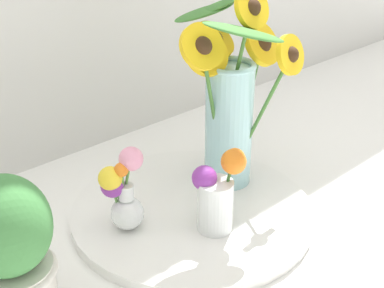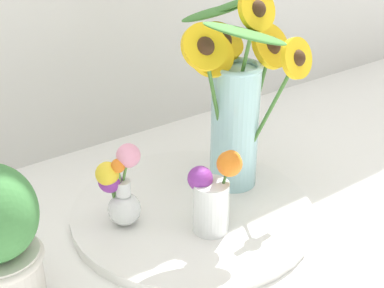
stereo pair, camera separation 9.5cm
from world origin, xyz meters
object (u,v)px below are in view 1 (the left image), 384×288
object	(u,v)px
vase_small_center	(218,192)
potted_plant	(9,249)
vase_bulb_right	(123,193)
mason_jar_sunflowers	(230,97)
serving_tray	(192,211)

from	to	relation	value
vase_small_center	potted_plant	xyz separation A→B (m)	(-0.35, 0.07, 0.02)
vase_bulb_right	mason_jar_sunflowers	bearing A→B (deg)	-1.97
vase_small_center	potted_plant	world-z (taller)	potted_plant
serving_tray	vase_bulb_right	size ratio (longest dim) A/B	2.95
mason_jar_sunflowers	potted_plant	bearing A→B (deg)	-175.44
potted_plant	vase_small_center	bearing A→B (deg)	-10.68
vase_small_center	vase_bulb_right	bearing A→B (deg)	136.76
serving_tray	potted_plant	bearing A→B (deg)	-177.77
vase_bulb_right	potted_plant	distance (m)	0.23
vase_bulb_right	potted_plant	world-z (taller)	potted_plant
serving_tray	mason_jar_sunflowers	xyz separation A→B (m)	(0.12, 0.02, 0.19)
vase_bulb_right	potted_plant	xyz separation A→B (m)	(-0.23, -0.05, 0.03)
mason_jar_sunflowers	vase_bulb_right	distance (m)	0.28
serving_tray	mason_jar_sunflowers	world-z (taller)	mason_jar_sunflowers
serving_tray	potted_plant	distance (m)	0.37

